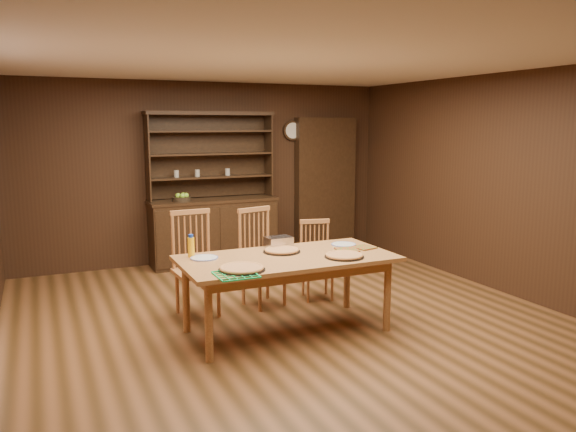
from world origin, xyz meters
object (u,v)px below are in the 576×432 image
chair_left (194,259)px  chair_center (259,253)px  china_hutch (213,222)px  juice_bottle (191,246)px  chair_right (316,257)px  dining_table (287,264)px

chair_left → chair_center: (0.75, 0.02, -0.01)m
china_hutch → chair_left: size_ratio=1.97×
juice_bottle → chair_left: bearing=72.7°
china_hutch → chair_right: (0.61, -2.06, -0.12)m
chair_center → chair_right: bearing=-18.3°
chair_left → juice_bottle: 0.63m
juice_bottle → china_hutch: bearing=69.0°
china_hutch → chair_right: size_ratio=2.40×
chair_center → juice_bottle: 1.11m
dining_table → china_hutch: bearing=87.0°
dining_table → juice_bottle: bearing=157.2°
juice_bottle → chair_right: bearing=17.9°
chair_left → juice_bottle: (-0.17, -0.54, 0.26)m
china_hutch → juice_bottle: (-0.99, -2.58, 0.26)m
dining_table → juice_bottle: size_ratio=9.30×
chair_right → dining_table: bearing=-118.1°
china_hutch → chair_center: (-0.08, -2.01, -0.02)m
china_hutch → dining_table: 2.94m
chair_center → juice_bottle: size_ratio=4.95×
chair_center → chair_right: 0.70m
china_hutch → dining_table: china_hutch is taller
chair_center → chair_left: bearing=167.7°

